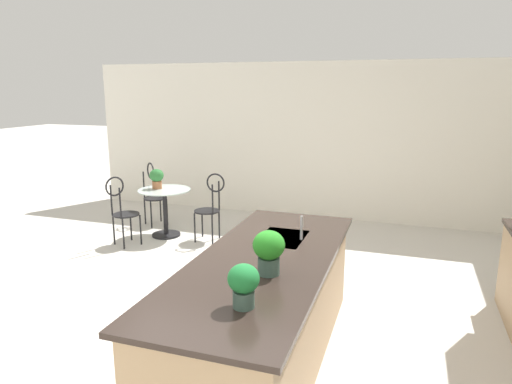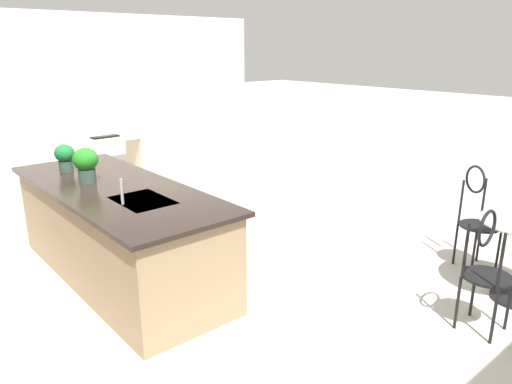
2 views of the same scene
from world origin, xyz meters
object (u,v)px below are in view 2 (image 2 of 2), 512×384
object	(u,v)px
chair_toward_desk	(486,266)
potted_plant_counter_far	(65,156)
writing_desk	(101,152)
keyboard	(105,137)
chair_by_island	(477,213)
potted_plant_counter_near	(86,163)

from	to	relation	value
chair_toward_desk	potted_plant_counter_far	world-z (taller)	potted_plant_counter_far
writing_desk	keyboard	size ratio (longest dim) A/B	2.73
keyboard	potted_plant_counter_far	size ratio (longest dim) A/B	1.55
chair_by_island	chair_toward_desk	world-z (taller)	same
chair_by_island	writing_desk	bearing A→B (deg)	15.78
chair_toward_desk	potted_plant_counter_far	bearing A→B (deg)	27.28
chair_by_island	potted_plant_counter_near	bearing A→B (deg)	50.68
chair_by_island	potted_plant_counter_far	distance (m)	4.22
chair_by_island	keyboard	xyz separation A→B (m)	(5.49, 1.45, 0.18)
chair_by_island	potted_plant_counter_far	size ratio (longest dim) A/B	3.68
potted_plant_counter_far	chair_toward_desk	bearing A→B (deg)	-152.72
keyboard	potted_plant_counter_far	distance (m)	2.96
chair_toward_desk	keyboard	bearing A→B (deg)	3.09
chair_by_island	keyboard	size ratio (longest dim) A/B	2.37
chair_toward_desk	potted_plant_counter_far	size ratio (longest dim) A/B	3.68
chair_toward_desk	potted_plant_counter_near	bearing A→B (deg)	31.29
chair_toward_desk	writing_desk	distance (m)	6.09
potted_plant_counter_near	keyboard	bearing A→B (deg)	-26.17
chair_by_island	potted_plant_counter_near	size ratio (longest dim) A/B	3.13
potted_plant_counter_far	chair_by_island	bearing A→B (deg)	-135.09
chair_by_island	writing_desk	world-z (taller)	chair_by_island
chair_toward_desk	potted_plant_counter_near	size ratio (longest dim) A/B	3.13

